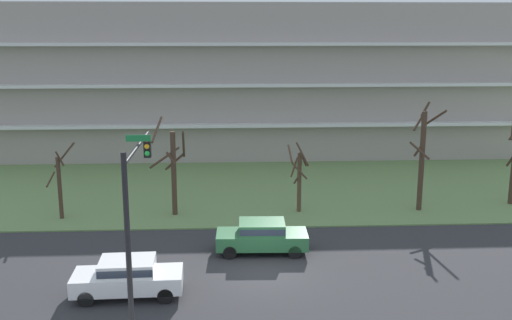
{
  "coord_description": "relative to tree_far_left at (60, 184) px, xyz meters",
  "views": [
    {
      "loc": [
        -1.59,
        -24.43,
        10.66
      ],
      "look_at": [
        -0.02,
        6.0,
        3.83
      ],
      "focal_mm": 41.27,
      "sensor_mm": 36.0,
      "label": 1
    }
  ],
  "objects": [
    {
      "name": "ground",
      "position": [
        11.02,
        -8.18,
        -2.1
      ],
      "size": [
        160.0,
        160.0,
        0.0
      ],
      "primitive_type": "plane",
      "color": "#2D2D30"
    },
    {
      "name": "traffic_signal_mast",
      "position": [
        6.27,
        -12.9,
        2.66
      ],
      "size": [
        0.9,
        5.83,
        6.96
      ],
      "color": "black",
      "rests_on": "ground"
    },
    {
      "name": "apartment_building",
      "position": [
        11.02,
        20.24,
        4.22
      ],
      "size": [
        49.24,
        13.8,
        12.65
      ],
      "color": "#9E938C",
      "rests_on": "ground"
    },
    {
      "name": "tree_left",
      "position": [
        6.34,
        0.41,
        0.76
      ],
      "size": [
        2.13,
        2.2,
        5.69
      ],
      "color": "#423023",
      "rests_on": "ground"
    },
    {
      "name": "sedan_white_near_left",
      "position": [
        5.38,
        -10.18,
        -1.23
      ],
      "size": [
        4.46,
        1.95,
        1.57
      ],
      "rotation": [
        0.0,
        0.0,
        0.03
      ],
      "color": "white",
      "rests_on": "ground"
    },
    {
      "name": "tree_center",
      "position": [
        13.65,
        0.51,
        0.07
      ],
      "size": [
        1.21,
        1.23,
        4.36
      ],
      "color": "#4C3828",
      "rests_on": "ground"
    },
    {
      "name": "tree_far_left",
      "position": [
        0.0,
        0.0,
        0.0
      ],
      "size": [
        1.57,
        1.37,
        4.43
      ],
      "color": "#423023",
      "rests_on": "ground"
    },
    {
      "name": "grass_lawn_strip",
      "position": [
        11.02,
        5.82,
        -2.06
      ],
      "size": [
        80.0,
        16.0,
        0.08
      ],
      "primitive_type": "cube",
      "color": "#66844C",
      "rests_on": "ground"
    },
    {
      "name": "sedan_green_center_left",
      "position": [
        11.1,
        -5.68,
        -1.23
      ],
      "size": [
        4.46,
        1.95,
        1.57
      ],
      "rotation": [
        0.0,
        0.0,
        3.11
      ],
      "color": "#2D6B3D",
      "rests_on": "ground"
    },
    {
      "name": "tree_right",
      "position": [
        20.91,
        0.51,
        1.24
      ],
      "size": [
        2.07,
        2.06,
        6.57
      ],
      "color": "#423023",
      "rests_on": "ground"
    }
  ]
}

